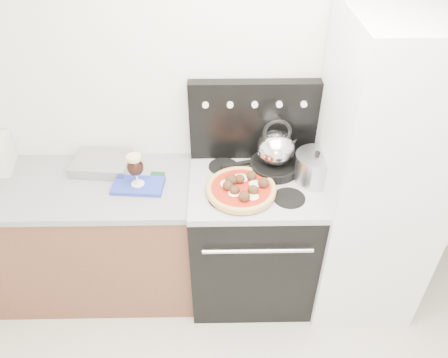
{
  "coord_description": "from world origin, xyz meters",
  "views": [
    {
      "loc": [
        -0.13,
        -0.8,
        2.5
      ],
      "look_at": [
        -0.1,
        1.05,
        1.04
      ],
      "focal_mm": 35.0,
      "sensor_mm": 36.0,
      "label": 1
    }
  ],
  "objects_px": {
    "oven_mitt": "(138,186)",
    "pizza": "(241,188)",
    "base_cabinet": "(82,240)",
    "stove_body": "(251,239)",
    "pizza_pan": "(241,192)",
    "tea_kettle": "(276,145)",
    "beer_glass": "(136,170)",
    "fridge": "(377,179)",
    "skillet": "(274,166)",
    "stock_pot": "(315,168)"
  },
  "relations": [
    {
      "from": "skillet",
      "to": "stock_pot",
      "type": "bearing_deg",
      "value": -25.02
    },
    {
      "from": "stock_pot",
      "to": "fridge",
      "type": "bearing_deg",
      "value": -5.92
    },
    {
      "from": "pizza",
      "to": "skillet",
      "type": "distance_m",
      "value": 0.3
    },
    {
      "from": "fridge",
      "to": "oven_mitt",
      "type": "xyz_separation_m",
      "value": [
        -1.37,
        0.01,
        -0.04
      ]
    },
    {
      "from": "fridge",
      "to": "skillet",
      "type": "bearing_deg",
      "value": 166.39
    },
    {
      "from": "stove_body",
      "to": "fridge",
      "type": "relative_size",
      "value": 0.46
    },
    {
      "from": "oven_mitt",
      "to": "stock_pot",
      "type": "bearing_deg",
      "value": 1.52
    },
    {
      "from": "stove_body",
      "to": "beer_glass",
      "type": "xyz_separation_m",
      "value": [
        -0.67,
        -0.02,
        0.59
      ]
    },
    {
      "from": "beer_glass",
      "to": "stock_pot",
      "type": "bearing_deg",
      "value": 1.52
    },
    {
      "from": "tea_kettle",
      "to": "beer_glass",
      "type": "bearing_deg",
      "value": 179.68
    },
    {
      "from": "fridge",
      "to": "pizza_pan",
      "type": "bearing_deg",
      "value": -174.58
    },
    {
      "from": "oven_mitt",
      "to": "tea_kettle",
      "type": "relative_size",
      "value": 1.19
    },
    {
      "from": "base_cabinet",
      "to": "pizza",
      "type": "xyz_separation_m",
      "value": [
        1.02,
        -0.12,
        0.53
      ]
    },
    {
      "from": "stock_pot",
      "to": "pizza",
      "type": "bearing_deg",
      "value": -165.42
    },
    {
      "from": "base_cabinet",
      "to": "pizza",
      "type": "height_order",
      "value": "pizza"
    },
    {
      "from": "pizza_pan",
      "to": "pizza",
      "type": "height_order",
      "value": "pizza"
    },
    {
      "from": "oven_mitt",
      "to": "pizza",
      "type": "bearing_deg",
      "value": -8.14
    },
    {
      "from": "base_cabinet",
      "to": "beer_glass",
      "type": "xyz_separation_m",
      "value": [
        0.43,
        -0.04,
        0.6
      ]
    },
    {
      "from": "pizza",
      "to": "skillet",
      "type": "xyz_separation_m",
      "value": [
        0.21,
        0.21,
        -0.01
      ]
    },
    {
      "from": "oven_mitt",
      "to": "pizza",
      "type": "relative_size",
      "value": 0.75
    },
    {
      "from": "stove_body",
      "to": "stock_pot",
      "type": "height_order",
      "value": "stock_pot"
    },
    {
      "from": "fridge",
      "to": "beer_glass",
      "type": "bearing_deg",
      "value": 179.59
    },
    {
      "from": "stove_body",
      "to": "skillet",
      "type": "xyz_separation_m",
      "value": [
        0.12,
        0.11,
        0.51
      ]
    },
    {
      "from": "skillet",
      "to": "stock_pot",
      "type": "height_order",
      "value": "stock_pot"
    },
    {
      "from": "stove_body",
      "to": "oven_mitt",
      "type": "relative_size",
      "value": 3.02
    },
    {
      "from": "pizza_pan",
      "to": "skillet",
      "type": "relative_size",
      "value": 1.14
    },
    {
      "from": "oven_mitt",
      "to": "stock_pot",
      "type": "distance_m",
      "value": 1.02
    },
    {
      "from": "beer_glass",
      "to": "pizza_pan",
      "type": "relative_size",
      "value": 0.6
    },
    {
      "from": "pizza_pan",
      "to": "stock_pot",
      "type": "bearing_deg",
      "value": 14.58
    },
    {
      "from": "tea_kettle",
      "to": "stock_pot",
      "type": "bearing_deg",
      "value": -34.57
    },
    {
      "from": "pizza_pan",
      "to": "tea_kettle",
      "type": "xyz_separation_m",
      "value": [
        0.21,
        0.21,
        0.17
      ]
    },
    {
      "from": "stove_body",
      "to": "tea_kettle",
      "type": "bearing_deg",
      "value": 42.83
    },
    {
      "from": "pizza",
      "to": "stove_body",
      "type": "bearing_deg",
      "value": 49.5
    },
    {
      "from": "fridge",
      "to": "base_cabinet",
      "type": "bearing_deg",
      "value": 178.41
    },
    {
      "from": "tea_kettle",
      "to": "fridge",
      "type": "bearing_deg",
      "value": -23.16
    },
    {
      "from": "stove_body",
      "to": "pizza_pan",
      "type": "xyz_separation_m",
      "value": [
        -0.08,
        -0.1,
        0.49
      ]
    },
    {
      "from": "base_cabinet",
      "to": "stove_body",
      "type": "distance_m",
      "value": 1.11
    },
    {
      "from": "skillet",
      "to": "stock_pot",
      "type": "relative_size",
      "value": 1.29
    },
    {
      "from": "stove_body",
      "to": "beer_glass",
      "type": "distance_m",
      "value": 0.89
    },
    {
      "from": "fridge",
      "to": "skillet",
      "type": "xyz_separation_m",
      "value": [
        -0.58,
        0.14,
        -0.0
      ]
    },
    {
      "from": "base_cabinet",
      "to": "oven_mitt",
      "type": "xyz_separation_m",
      "value": [
        0.43,
        -0.04,
        0.48
      ]
    },
    {
      "from": "beer_glass",
      "to": "tea_kettle",
      "type": "xyz_separation_m",
      "value": [
        0.8,
        0.13,
        0.07
      ]
    },
    {
      "from": "fridge",
      "to": "oven_mitt",
      "type": "bearing_deg",
      "value": 179.59
    },
    {
      "from": "pizza",
      "to": "stock_pot",
      "type": "distance_m",
      "value": 0.44
    },
    {
      "from": "oven_mitt",
      "to": "tea_kettle",
      "type": "distance_m",
      "value": 0.83
    },
    {
      "from": "base_cabinet",
      "to": "pizza_pan",
      "type": "xyz_separation_m",
      "value": [
        1.02,
        -0.12,
        0.5
      ]
    },
    {
      "from": "pizza_pan",
      "to": "tea_kettle",
      "type": "distance_m",
      "value": 0.34
    },
    {
      "from": "tea_kettle",
      "to": "stock_pot",
      "type": "height_order",
      "value": "tea_kettle"
    },
    {
      "from": "oven_mitt",
      "to": "stove_body",
      "type": "bearing_deg",
      "value": 1.28
    },
    {
      "from": "pizza_pan",
      "to": "tea_kettle",
      "type": "relative_size",
      "value": 1.37
    }
  ]
}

